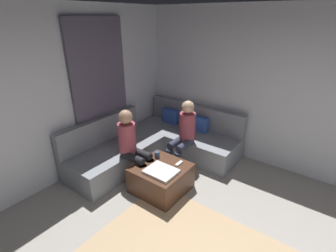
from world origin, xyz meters
The scene contains 10 objects.
wall_back centered at (0.00, 2.94, 1.35)m, with size 6.00×0.12×2.70m, color silver.
wall_left centered at (-2.94, 0.00, 1.35)m, with size 0.12×6.00×2.70m, color silver.
curtain_panel centered at (-2.84, 1.30, 1.25)m, with size 0.06×1.10×2.50m, color #595166.
sectional_couch centered at (-2.08, 1.88, 0.28)m, with size 2.10×2.55×0.87m.
ottoman centered at (-1.39, 1.13, 0.21)m, with size 0.76×0.76×0.42m, color #4C2D1E.
folded_blanket centered at (-1.29, 1.01, 0.44)m, with size 0.44×0.36×0.04m, color white.
coffee_mug centered at (-1.61, 1.31, 0.47)m, with size 0.08×0.08×0.10m, color #334C72.
game_remote centered at (-1.21, 1.35, 0.43)m, with size 0.05×0.15×0.02m, color white.
person_on_couch_back centered at (-1.51, 1.93, 0.66)m, with size 0.30×0.60×1.20m.
person_on_couch_side centered at (-1.93, 1.08, 0.66)m, with size 0.60×0.30×1.20m.
Camera 1 is at (0.58, -1.33, 2.50)m, focal length 26.46 mm.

